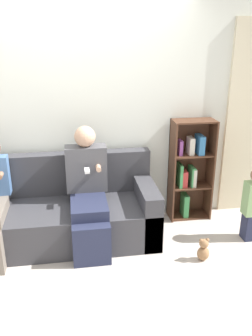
% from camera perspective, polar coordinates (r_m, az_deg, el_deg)
% --- Properties ---
extents(ground_plane, '(14.00, 14.00, 0.00)m').
position_cam_1_polar(ground_plane, '(3.57, -6.62, -15.04)').
color(ground_plane, '#BCB2A8').
extents(back_wall, '(10.00, 0.06, 2.55)m').
position_cam_1_polar(back_wall, '(3.93, -8.06, 8.71)').
color(back_wall, silver).
rests_on(back_wall, ground_plane).
extents(couch, '(2.20, 0.81, 0.87)m').
position_cam_1_polar(couch, '(3.86, -11.81, -7.44)').
color(couch, '#38383D').
rests_on(couch, ground_plane).
extents(adult_seated, '(0.43, 0.77, 1.21)m').
position_cam_1_polar(adult_seated, '(3.62, -6.15, -3.11)').
color(adult_seated, '#232842').
rests_on(adult_seated, ground_plane).
extents(bookshelf, '(0.48, 0.26, 1.19)m').
position_cam_1_polar(bookshelf, '(4.21, 10.13, -0.31)').
color(bookshelf, '#4C2D1E').
rests_on(bookshelf, ground_plane).
extents(teddy_bear, '(0.12, 0.10, 0.24)m').
position_cam_1_polar(teddy_bear, '(3.62, 12.31, -12.74)').
color(teddy_bear, '#936B47').
rests_on(teddy_bear, ground_plane).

